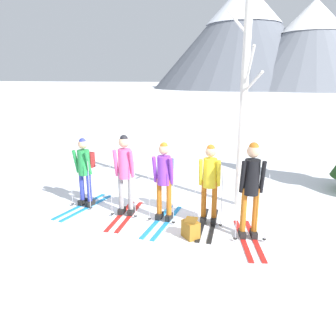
# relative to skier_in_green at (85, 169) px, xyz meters

# --- Properties ---
(ground_plane) EXTENTS (400.00, 400.00, 0.00)m
(ground_plane) POSITION_rel_skier_in_green_xyz_m (2.01, -0.07, -0.91)
(ground_plane) COLOR white
(skier_in_green) EXTENTS (0.62, 1.83, 1.64)m
(skier_in_green) POSITION_rel_skier_in_green_xyz_m (0.00, 0.00, 0.00)
(skier_in_green) COLOR #1E84D1
(skier_in_green) RESTS_ON ground
(skier_in_pink) EXTENTS (0.61, 1.71, 1.81)m
(skier_in_pink) POSITION_rel_skier_in_green_xyz_m (1.13, -0.23, 0.09)
(skier_in_pink) COLOR red
(skier_in_pink) RESTS_ON ground
(skier_in_purple) EXTENTS (0.61, 1.80, 1.71)m
(skier_in_purple) POSITION_rel_skier_in_green_xyz_m (2.03, -0.24, 0.04)
(skier_in_purple) COLOR #1E84D1
(skier_in_purple) RESTS_ON ground
(skier_in_yellow) EXTENTS (0.61, 1.69, 1.69)m
(skier_in_yellow) POSITION_rel_skier_in_green_xyz_m (2.97, -0.11, 0.04)
(skier_in_yellow) COLOR black
(skier_in_yellow) RESTS_ON ground
(skier_in_black) EXTENTS (0.72, 1.69, 1.86)m
(skier_in_black) POSITION_rel_skier_in_green_xyz_m (3.81, -0.55, 0.16)
(skier_in_black) COLOR red
(skier_in_black) RESTS_ON ground
(birch_tree_tall) EXTENTS (0.87, 0.67, 5.14)m
(birch_tree_tall) POSITION_rel_skier_in_green_xyz_m (3.46, 1.13, 1.70)
(birch_tree_tall) COLOR silver
(birch_tree_tall) RESTS_ON ground
(backpack_on_snow_front) EXTENTS (0.40, 0.40, 0.38)m
(backpack_on_snow_front) POSITION_rel_skier_in_green_xyz_m (2.76, -0.89, -0.73)
(backpack_on_snow_front) COLOR #99661E
(backpack_on_snow_front) RESTS_ON ground
(mountain_ridge_distant) EXTENTS (60.34, 48.51, 27.01)m
(mountain_ridge_distant) POSITION_rel_skier_in_green_xyz_m (1.33, 88.08, 12.01)
(mountain_ridge_distant) COLOR slate
(mountain_ridge_distant) RESTS_ON ground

